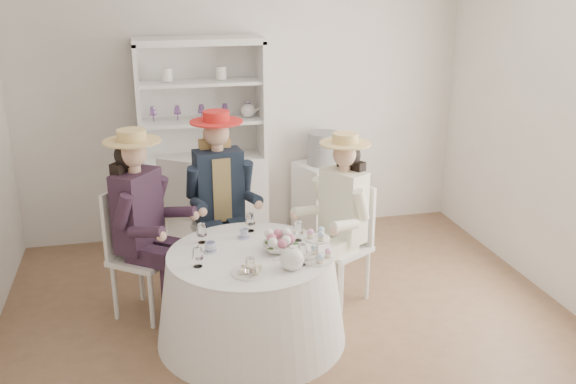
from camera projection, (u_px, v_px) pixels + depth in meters
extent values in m
plane|color=brown|center=(291.00, 322.00, 5.05)|extent=(4.50, 4.50, 0.00)
plane|color=silver|center=(245.00, 104.00, 6.46)|extent=(4.50, 0.00, 4.50)
plane|color=silver|center=(399.00, 279.00, 2.77)|extent=(4.50, 0.00, 4.50)
plane|color=silver|center=(566.00, 139.00, 5.10)|extent=(0.00, 4.50, 4.50)
cone|color=white|center=(251.00, 297.00, 4.74)|extent=(1.41, 1.41, 0.67)
cylinder|color=white|center=(250.00, 254.00, 4.62)|extent=(1.21, 1.21, 0.02)
cube|color=silver|center=(205.00, 200.00, 6.42)|extent=(1.29, 0.83, 0.91)
cube|color=silver|center=(199.00, 96.00, 6.27)|extent=(1.15, 0.44, 1.11)
cube|color=silver|center=(198.00, 41.00, 5.91)|extent=(1.29, 0.83, 0.06)
cube|color=silver|center=(138.00, 103.00, 5.96)|extent=(0.19, 0.44, 1.11)
cube|color=silver|center=(261.00, 98.00, 6.22)|extent=(0.19, 0.44, 1.11)
cube|color=silver|center=(202.00, 121.00, 6.15)|extent=(1.20, 0.76, 0.03)
cube|color=silver|center=(200.00, 82.00, 6.03)|extent=(1.20, 0.76, 0.03)
sphere|color=white|center=(248.00, 111.00, 6.23)|extent=(0.14, 0.14, 0.14)
cube|color=silver|center=(323.00, 198.00, 6.71)|extent=(0.61, 0.61, 0.75)
cylinder|color=black|center=(324.00, 148.00, 6.53)|extent=(0.41, 0.41, 0.33)
cube|color=silver|center=(144.00, 258.00, 5.03)|extent=(0.60, 0.60, 0.04)
cylinder|color=silver|center=(151.00, 300.00, 4.89)|extent=(0.04, 0.04, 0.47)
cylinder|color=silver|center=(176.00, 282.00, 5.19)|extent=(0.04, 0.04, 0.47)
cylinder|color=silver|center=(115.00, 292.00, 5.02)|extent=(0.04, 0.04, 0.47)
cylinder|color=silver|center=(141.00, 274.00, 5.32)|extent=(0.04, 0.04, 0.47)
cube|color=silver|center=(120.00, 220.00, 5.01)|extent=(0.27, 0.35, 0.54)
cube|color=black|center=(138.00, 210.00, 4.91)|extent=(0.40, 0.44, 0.62)
cube|color=black|center=(149.00, 256.00, 4.87)|extent=(0.38, 0.33, 0.13)
cylinder|color=black|center=(169.00, 297.00, 4.92)|extent=(0.11, 0.11, 0.49)
cylinder|color=black|center=(123.00, 211.00, 4.67)|extent=(0.21, 0.19, 0.30)
cube|color=black|center=(164.00, 246.00, 5.04)|extent=(0.38, 0.33, 0.13)
cylinder|color=black|center=(182.00, 287.00, 5.08)|extent=(0.11, 0.11, 0.49)
cylinder|color=black|center=(158.00, 193.00, 5.06)|extent=(0.21, 0.19, 0.30)
cylinder|color=#D8A889|center=(134.00, 169.00, 4.80)|extent=(0.10, 0.10, 0.09)
sphere|color=#D8A889|center=(133.00, 154.00, 4.76)|extent=(0.20, 0.20, 0.20)
sphere|color=black|center=(128.00, 155.00, 4.78)|extent=(0.20, 0.20, 0.20)
cube|color=black|center=(126.00, 186.00, 4.88)|extent=(0.22, 0.26, 0.41)
cylinder|color=tan|center=(132.00, 141.00, 4.73)|extent=(0.43, 0.43, 0.01)
cylinder|color=tan|center=(132.00, 135.00, 4.72)|extent=(0.22, 0.22, 0.09)
cube|color=silver|center=(221.00, 232.00, 5.52)|extent=(0.49, 0.49, 0.04)
cylinder|color=silver|center=(207.00, 270.00, 5.39)|extent=(0.04, 0.04, 0.48)
cylinder|color=silver|center=(247.00, 264.00, 5.50)|extent=(0.04, 0.04, 0.48)
cylinder|color=silver|center=(198.00, 254.00, 5.70)|extent=(0.04, 0.04, 0.48)
cylinder|color=silver|center=(236.00, 248.00, 5.81)|extent=(0.04, 0.04, 0.48)
cube|color=silver|center=(214.00, 192.00, 5.60)|extent=(0.42, 0.08, 0.55)
cube|color=#182231|center=(219.00, 187.00, 5.41)|extent=(0.42, 0.27, 0.63)
cube|color=tan|center=(219.00, 187.00, 5.41)|extent=(0.18, 0.26, 0.55)
cube|color=#182231|center=(213.00, 229.00, 5.34)|extent=(0.19, 0.39, 0.13)
cylinder|color=#182231|center=(219.00, 273.00, 5.31)|extent=(0.11, 0.11, 0.50)
cylinder|color=#182231|center=(193.00, 182.00, 5.27)|extent=(0.12, 0.20, 0.30)
cube|color=#182231|center=(236.00, 226.00, 5.41)|extent=(0.19, 0.39, 0.13)
cylinder|color=#182231|center=(242.00, 269.00, 5.38)|extent=(0.11, 0.11, 0.50)
cylinder|color=#182231|center=(246.00, 177.00, 5.42)|extent=(0.12, 0.20, 0.30)
cylinder|color=#D8A889|center=(217.00, 148.00, 5.30)|extent=(0.10, 0.10, 0.09)
sphere|color=#D8A889|center=(217.00, 133.00, 5.26)|extent=(0.21, 0.21, 0.21)
sphere|color=tan|center=(215.00, 134.00, 5.31)|extent=(0.21, 0.21, 0.21)
cube|color=tan|center=(215.00, 163.00, 5.43)|extent=(0.27, 0.12, 0.42)
cylinder|color=red|center=(216.00, 122.00, 5.23)|extent=(0.44, 0.44, 0.01)
cylinder|color=red|center=(216.00, 116.00, 5.21)|extent=(0.22, 0.22, 0.09)
cube|color=silver|center=(340.00, 249.00, 5.28)|extent=(0.55, 0.55, 0.04)
cylinder|color=silver|center=(312.00, 274.00, 5.36)|extent=(0.04, 0.04, 0.45)
cylinder|color=silver|center=(341.00, 287.00, 5.14)|extent=(0.04, 0.04, 0.45)
cylinder|color=silver|center=(338.00, 262.00, 5.57)|extent=(0.04, 0.04, 0.45)
cylinder|color=silver|center=(367.00, 274.00, 5.35)|extent=(0.04, 0.04, 0.45)
cube|color=silver|center=(356.00, 212.00, 5.31)|extent=(0.22, 0.35, 0.51)
cube|color=white|center=(343.00, 205.00, 5.17)|extent=(0.36, 0.42, 0.59)
cube|color=white|center=(322.00, 240.00, 5.23)|extent=(0.36, 0.29, 0.12)
cylinder|color=white|center=(310.00, 279.00, 5.24)|extent=(0.10, 0.10, 0.47)
cylinder|color=white|center=(321.00, 192.00, 5.26)|extent=(0.20, 0.17, 0.28)
cube|color=white|center=(339.00, 247.00, 5.11)|extent=(0.36, 0.29, 0.12)
cylinder|color=white|center=(326.00, 287.00, 5.11)|extent=(0.10, 0.10, 0.47)
cylinder|color=white|center=(360.00, 205.00, 4.98)|extent=(0.20, 0.17, 0.28)
cylinder|color=#D8A889|center=(344.00, 168.00, 5.07)|extent=(0.09, 0.09, 0.08)
sphere|color=#D8A889|center=(345.00, 155.00, 5.03)|extent=(0.19, 0.19, 0.19)
sphere|color=black|center=(349.00, 155.00, 5.07)|extent=(0.19, 0.19, 0.19)
cube|color=black|center=(351.00, 183.00, 5.17)|extent=(0.19, 0.25, 0.38)
cylinder|color=tan|center=(345.00, 143.00, 5.00)|extent=(0.40, 0.40, 0.01)
cylinder|color=tan|center=(345.00, 138.00, 4.99)|extent=(0.20, 0.20, 0.08)
cube|color=silver|center=(189.00, 210.00, 6.10)|extent=(0.58, 0.58, 0.04)
cylinder|color=silver|center=(214.00, 230.00, 6.26)|extent=(0.04, 0.04, 0.46)
cylinder|color=silver|center=(185.00, 225.00, 6.38)|extent=(0.04, 0.04, 0.46)
cylinder|color=silver|center=(196.00, 242.00, 5.97)|extent=(0.04, 0.04, 0.46)
cylinder|color=silver|center=(166.00, 237.00, 6.09)|extent=(0.04, 0.04, 0.46)
cube|color=silver|center=(177.00, 188.00, 5.85)|extent=(0.34, 0.26, 0.52)
imported|color=white|center=(210.00, 248.00, 4.63)|extent=(0.09, 0.09, 0.07)
imported|color=white|center=(244.00, 234.00, 4.87)|extent=(0.07, 0.07, 0.06)
imported|color=white|center=(282.00, 237.00, 4.81)|extent=(0.10, 0.10, 0.07)
imported|color=white|center=(277.00, 248.00, 4.63)|extent=(0.23, 0.23, 0.05)
sphere|color=#CA6585|center=(288.00, 239.00, 4.64)|extent=(0.07, 0.07, 0.07)
sphere|color=white|center=(284.00, 237.00, 4.67)|extent=(0.07, 0.07, 0.07)
sphere|color=#CA6585|center=(278.00, 236.00, 4.68)|extent=(0.07, 0.07, 0.07)
sphere|color=white|center=(273.00, 238.00, 4.65)|extent=(0.07, 0.07, 0.07)
sphere|color=#CA6585|center=(272.00, 240.00, 4.61)|extent=(0.07, 0.07, 0.07)
sphere|color=white|center=(275.00, 242.00, 4.57)|extent=(0.07, 0.07, 0.07)
sphere|color=#CA6585|center=(282.00, 243.00, 4.57)|extent=(0.07, 0.07, 0.07)
sphere|color=white|center=(287.00, 241.00, 4.59)|extent=(0.07, 0.07, 0.07)
sphere|color=white|center=(292.00, 259.00, 4.35)|extent=(0.17, 0.17, 0.17)
cylinder|color=white|center=(307.00, 256.00, 4.37)|extent=(0.10, 0.03, 0.08)
cylinder|color=white|center=(292.00, 248.00, 4.32)|extent=(0.04, 0.04, 0.02)
cylinder|color=white|center=(250.00, 272.00, 4.31)|extent=(0.25, 0.25, 0.01)
cube|color=beige|center=(243.00, 271.00, 4.27)|extent=(0.06, 0.04, 0.03)
cube|color=beige|center=(250.00, 268.00, 4.29)|extent=(0.07, 0.05, 0.03)
cube|color=beige|center=(257.00, 267.00, 4.33)|extent=(0.07, 0.06, 0.03)
cube|color=beige|center=(246.00, 266.00, 4.33)|extent=(0.07, 0.07, 0.03)
cube|color=beige|center=(255.00, 271.00, 4.27)|extent=(0.06, 0.07, 0.03)
cylinder|color=white|center=(317.00, 259.00, 4.51)|extent=(0.24, 0.24, 0.01)
cylinder|color=white|center=(317.00, 249.00, 4.48)|extent=(0.02, 0.02, 0.16)
cylinder|color=white|center=(317.00, 239.00, 4.46)|extent=(0.18, 0.18, 0.01)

